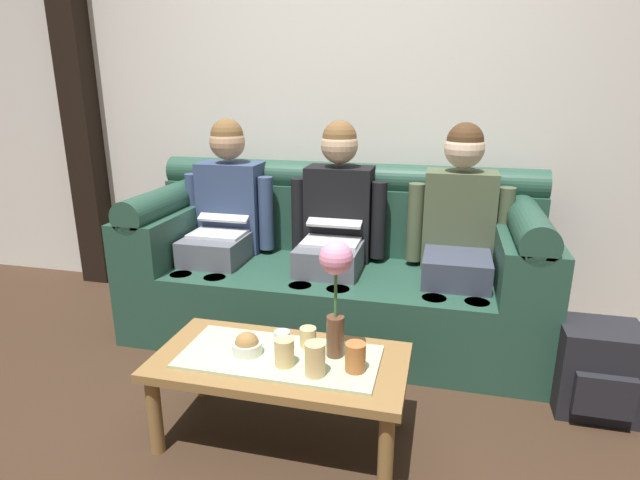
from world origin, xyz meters
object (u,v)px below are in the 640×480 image
cup_far_center (355,357)px  cup_far_right (308,337)px  person_middle (335,223)px  flower_vase (336,281)px  coffee_table (280,368)px  cup_near_right (283,341)px  cup_near_left (284,352)px  person_right (458,231)px  cup_far_left (315,359)px  backpack_right (596,370)px  couch (335,271)px  person_left (225,216)px  snack_bowl (247,346)px

cup_far_center → cup_far_right: size_ratio=1.36×
person_middle → flower_vase: 0.99m
coffee_table → cup_near_right: cup_near_right is taller
coffee_table → cup_near_left: (0.04, -0.07, 0.11)m
person_middle → cup_near_right: person_middle is taller
person_right → cup_far_left: person_right is taller
cup_near_left → person_right: bearing=59.7°
backpack_right → person_right: bearing=140.8°
cup_far_center → backpack_right: cup_far_center is taller
couch → cup_far_left: 1.15m
couch → cup_far_left: (0.17, -1.13, 0.07)m
flower_vase → cup_far_left: size_ratio=3.68×
cup_far_center → cup_far_right: 0.26m
flower_vase → cup_far_center: (0.10, -0.09, -0.26)m
cup_far_center → cup_near_right: bearing=166.5°
couch → cup_far_right: couch is taller
person_middle → coffee_table: 1.08m
person_left → person_middle: (0.68, -0.00, 0.00)m
coffee_table → flower_vase: size_ratio=2.13×
snack_bowl → cup_far_right: 0.25m
snack_bowl → cup_near_right: 0.14m
couch → person_right: size_ratio=1.88×
flower_vase → person_left: bearing=132.6°
person_left → person_right: size_ratio=1.00×
snack_bowl → cup_far_left: cup_far_left is taller
cup_far_center → couch: bearing=106.2°
couch → cup_near_left: size_ratio=21.00×
person_middle → backpack_right: bearing=-21.3°
coffee_table → cup_far_center: 0.33m
cup_far_center → backpack_right: bearing=29.3°
person_middle → person_right: (0.68, 0.00, 0.00)m
cup_near_right → flower_vase: bearing=5.3°
cup_far_left → backpack_right: cup_far_left is taller
snack_bowl → cup_far_right: snack_bowl is taller
couch → cup_far_right: 0.93m
person_middle → snack_bowl: person_middle is taller
snack_bowl → backpack_right: (1.43, 0.53, -0.21)m
coffee_table → cup_far_right: bearing=47.7°
cup_near_left → cup_far_center: bearing=5.8°
cup_near_right → cup_far_right: size_ratio=1.06×
cup_far_center → cup_far_left: bearing=-154.5°
flower_vase → cup_far_center: flower_vase is taller
snack_bowl → cup_far_center: (0.44, -0.02, 0.02)m
cup_near_right → backpack_right: bearing=20.4°
backpack_right → couch: bearing=158.5°
person_left → cup_near_left: size_ratio=11.20×
cup_far_left → person_middle: bearing=98.7°
flower_vase → backpack_right: 1.28m
cup_far_center → cup_far_left: size_ratio=0.87×
cup_far_right → backpack_right: cup_far_right is taller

